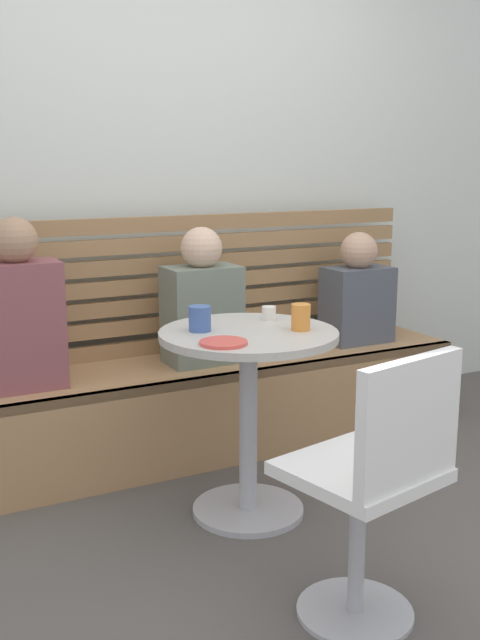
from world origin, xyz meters
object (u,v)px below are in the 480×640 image
object	(u,v)px
person_child_middle	(202,304)
plate_small	(223,343)
booth_bench	(195,407)
cup_tumbler_orange	(301,317)
person_child_left	(357,295)
cafe_table	(248,387)
person_adult	(19,313)
white_chair	(376,480)
cup_mug_blue	(200,319)
cup_espresso_small	(269,313)

from	to	relation	value
person_child_middle	plate_small	distance (m)	0.87
plate_small	booth_bench	bearing A→B (deg)	72.84
cup_tumbler_orange	booth_bench	bearing A→B (deg)	97.61
person_child_left	cup_tumbler_orange	bearing A→B (deg)	-137.43
cafe_table	person_adult	bearing A→B (deg)	137.54
booth_bench	person_child_left	xyz separation A→B (m)	(0.92, -0.01, 0.47)
plate_small	cafe_table	bearing A→B (deg)	39.35
cafe_table	person_child_middle	size ratio (longest dim) A/B	1.17
white_chair	person_child_left	xyz separation A→B (m)	(1.01, 1.48, 0.22)
cup_mug_blue	booth_bench	bearing A→B (deg)	68.07
person_adult	person_child_middle	xyz separation A→B (m)	(0.83, 0.01, -0.04)
cup_espresso_small	cup_mug_blue	bearing A→B (deg)	-170.75
booth_bench	person_child_middle	size ratio (longest dim) A/B	4.26
person_adult	cup_tumbler_orange	distance (m)	1.16
person_child_middle	cup_espresso_small	world-z (taller)	person_child_middle
cafe_table	cup_mug_blue	size ratio (longest dim) A/B	7.79
cafe_table	person_adult	size ratio (longest dim) A/B	1.04
person_adult	cup_espresso_small	bearing A→B (deg)	-30.56
person_adult	cup_espresso_small	size ratio (longest dim) A/B	12.65
cup_mug_blue	plate_small	bearing A→B (deg)	-93.39
white_chair	plate_small	distance (m)	0.74
cafe_table	person_child_left	world-z (taller)	person_child_left
cup_espresso_small	cup_mug_blue	size ratio (longest dim) A/B	0.59
cafe_table	cup_mug_blue	world-z (taller)	cup_mug_blue
cafe_table	white_chair	size ratio (longest dim) A/B	0.87
cup_mug_blue	person_child_left	bearing A→B (deg)	26.91
person_child_middle	cup_mug_blue	world-z (taller)	person_child_middle
booth_bench	person_child_middle	xyz separation A→B (m)	(0.04, -0.01, 0.50)
person_adult	person_child_left	xyz separation A→B (m)	(1.72, 0.02, -0.07)
booth_bench	white_chair	distance (m)	1.52
cup_espresso_small	cup_mug_blue	distance (m)	0.33
white_chair	cup_tumbler_orange	size ratio (longest dim) A/B	8.50
person_child_left	white_chair	bearing A→B (deg)	-124.36
person_child_middle	white_chair	bearing A→B (deg)	-95.03
cup_espresso_small	cup_tumbler_orange	distance (m)	0.22
booth_bench	white_chair	xyz separation A→B (m)	(-0.09, -1.50, 0.24)
person_adult	cup_tumbler_orange	xyz separation A→B (m)	(0.90, -0.74, 0.03)
cafe_table	cup_tumbler_orange	size ratio (longest dim) A/B	7.40
cup_espresso_small	cafe_table	bearing A→B (deg)	-140.79
person_child_left	cup_mug_blue	size ratio (longest dim) A/B	6.01
booth_bench	white_chair	world-z (taller)	white_chair
cup_espresso_small	cup_tumbler_orange	bearing A→B (deg)	-85.98
white_chair	cup_espresso_small	distance (m)	1.01
person_child_left	cup_espresso_small	size ratio (longest dim) A/B	10.20
person_adult	plate_small	size ratio (longest dim) A/B	4.17
booth_bench	cup_tumbler_orange	xyz separation A→B (m)	(0.10, -0.76, 0.57)
person_adult	cup_espresso_small	xyz separation A→B (m)	(0.88, -0.52, 0.01)
person_adult	cup_mug_blue	xyz separation A→B (m)	(0.55, -0.57, 0.03)
cup_mug_blue	plate_small	xyz separation A→B (m)	(-0.01, -0.23, -0.04)
cafe_table	person_child_left	bearing A→B (deg)	33.90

